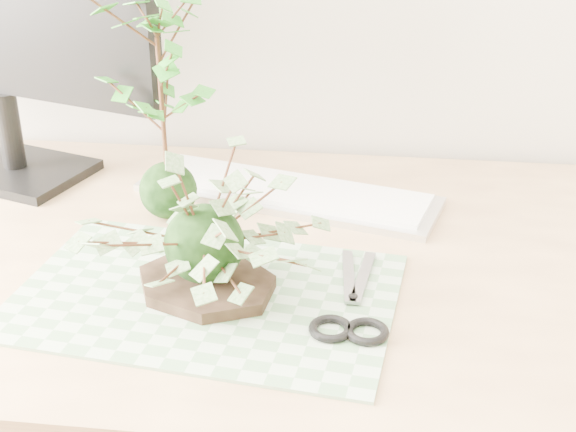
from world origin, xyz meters
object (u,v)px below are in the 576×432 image
object	(u,v)px
ivy_kokedama	(202,210)
keyboard	(287,192)
desk	(250,308)
maple_kokedama	(158,52)

from	to	relation	value
ivy_kokedama	keyboard	world-z (taller)	ivy_kokedama
desk	keyboard	distance (m)	0.20
ivy_kokedama	maple_kokedama	world-z (taller)	maple_kokedama
ivy_kokedama	desk	bearing A→B (deg)	72.44
maple_kokedama	keyboard	bearing A→B (deg)	27.68
keyboard	maple_kokedama	bearing A→B (deg)	-137.42
maple_kokedama	keyboard	xyz separation A→B (m)	(0.16, 0.08, -0.23)
maple_kokedama	ivy_kokedama	bearing A→B (deg)	-63.91
desk	ivy_kokedama	world-z (taller)	ivy_kokedama
ivy_kokedama	keyboard	distance (m)	0.30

